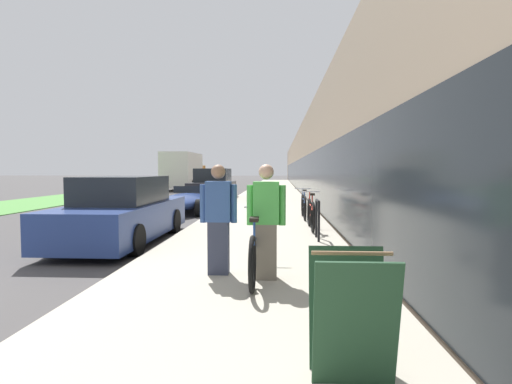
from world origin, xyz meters
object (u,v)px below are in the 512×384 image
Objects in this scene: tandem_bicycle at (257,246)px; person_rider at (266,222)px; cruiser_bike_nearest at (311,214)px; parked_sedan_curbside at (123,212)px; vintage_roadster_curbside at (185,201)px; cruiser_bike_middle at (304,206)px; sandwich_board_sign at (351,314)px; parked_sedan_far at (213,187)px; person_bystander at (219,219)px; bike_rack_hoop at (318,215)px; moving_truck at (184,171)px.

tandem_bicycle is 1.74× the size of person_rider.
parked_sedan_curbside is at bearing -162.51° from cruiser_bike_nearest.
vintage_roadster_curbside is (-3.33, 9.41, -0.48)m from person_rider.
sandwich_board_sign is (-0.24, -9.34, 0.07)m from cruiser_bike_middle.
cruiser_bike_middle is at bearing -63.05° from parked_sedan_far.
person_bystander is at bearing 162.44° from person_rider.
tandem_bicycle reaches higher than bike_rack_hoop.
tandem_bicycle is 4.37m from cruiser_bike_nearest.
vintage_roadster_curbside is (-2.66, 9.19, -0.48)m from person_bystander.
cruiser_bike_middle is at bearing 90.93° from bike_rack_hoop.
parked_sedan_far is at bearing 116.95° from cruiser_bike_middle.
person_rider is 0.35× the size of vintage_roadster_curbside.
sandwich_board_sign is (-0.30, -5.62, -0.06)m from bike_rack_hoop.
bike_rack_hoop is 0.19× the size of parked_sedan_far.
cruiser_bike_nearest is at bearing 69.43° from person_bystander.
moving_truck is (-8.52, 20.17, 0.98)m from cruiser_bike_middle.
parked_sedan_far is at bearing 99.72° from person_bystander.
parked_sedan_far is (-4.11, 8.09, 0.24)m from cruiser_bike_middle.
vintage_roadster_curbside is at bearing 108.58° from sandwich_board_sign.
person_bystander is 6.80m from cruiser_bike_middle.
parked_sedan_curbside is at bearing 177.94° from bike_rack_hoop.
person_bystander is at bearing -73.88° from vintage_roadster_curbside.
moving_truck is (-8.56, 22.41, 0.97)m from cruiser_bike_nearest.
cruiser_bike_middle is at bearing 91.01° from cruiser_bike_nearest.
bike_rack_hoop is 25.40m from moving_truck.
tandem_bicycle is 3.17× the size of bike_rack_hoop.
parked_sedan_far reaches higher than parked_sedan_curbside.
tandem_bicycle is 0.61× the size of vintage_roadster_curbside.
moving_truck reaches higher than vintage_roadster_curbside.
person_bystander is (-0.68, 0.21, -0.00)m from person_rider.
bike_rack_hoop is 0.19× the size of parked_sedan_curbside.
bike_rack_hoop is 1.49m from cruiser_bike_nearest.
cruiser_bike_middle is (-0.06, 3.72, -0.14)m from bike_rack_hoop.
vintage_roadster_curbside is at bearing -91.45° from parked_sedan_far.
moving_truck reaches higher than cruiser_bike_nearest.
parked_sedan_far reaches higher than cruiser_bike_middle.
bike_rack_hoop is 0.19× the size of vintage_roadster_curbside.
parked_sedan_far is at bearing 109.47° from bike_rack_hoop.
tandem_bicycle is at bearing -99.35° from cruiser_bike_middle.
vintage_roadster_curbside is at bearing 109.39° from tandem_bicycle.
moving_truck is (-4.27, 17.58, 1.07)m from vintage_roadster_curbside.
person_rider reaches higher than cruiser_bike_nearest.
person_rider reaches higher than cruiser_bike_middle.
parked_sedan_far is at bearing -69.96° from moving_truck.
sandwich_board_sign is 6.98m from parked_sedan_curbside.
moving_truck is (-4.35, 23.74, 0.83)m from parked_sedan_curbside.
moving_truck reaches higher than bike_rack_hoop.
person_bystander is 0.35× the size of vintage_roadster_curbside.
tandem_bicycle is 1.44× the size of cruiser_bike_nearest.
person_bystander reaches higher than cruiser_bike_middle.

